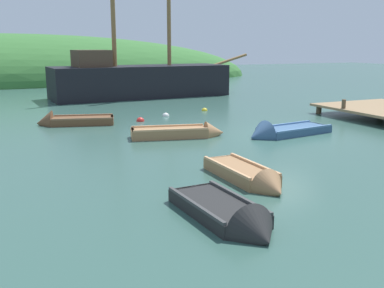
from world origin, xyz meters
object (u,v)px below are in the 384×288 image
Objects in this scene: rowboat_portside at (231,219)px; buoy_yellow at (204,111)px; sailing_ship at (139,84)px; rowboat_outer_right at (281,134)px; rowboat_near_dock at (69,122)px; rowboat_center at (250,178)px; rowboat_far at (183,134)px; buoy_white at (166,116)px; buoy_red at (140,121)px.

rowboat_portside is 9.64× the size of buoy_yellow.
sailing_ship is 3.76× the size of rowboat_outer_right.
rowboat_outer_right is at bearing 155.05° from rowboat_near_dock.
rowboat_portside is (-6.25, -7.19, 0.00)m from rowboat_outer_right.
rowboat_far is at bearing 172.25° from rowboat_center.
buoy_red is (-1.68, -0.98, 0.00)m from buoy_white.
buoy_red is at bearing -173.08° from rowboat_near_dock.
buoy_red reaches higher than buoy_yellow.
rowboat_near_dock is (-6.35, -9.56, -0.79)m from sailing_ship.
rowboat_portside is at bearing -40.18° from rowboat_center.
buoy_white reaches higher than buoy_yellow.
rowboat_portside is at bearing -105.57° from sailing_ship.
buoy_yellow is at bearing 23.98° from buoy_red.
rowboat_near_dock is (-1.20, 13.29, 0.02)m from rowboat_portside.
rowboat_near_dock is (-3.69, 4.75, -0.03)m from rowboat_far.
sailing_ship is 14.58m from rowboat_far.
sailing_ship is 9.16m from buoy_white.
rowboat_near_dock is at bearing 140.60° from rowboat_far.
rowboat_far is at bearing -28.25° from rowboat_outer_right.
rowboat_portside is (-5.15, -22.86, -0.81)m from sailing_ship.
rowboat_portside is at bearing 109.52° from rowboat_near_dock.
rowboat_outer_right is 12.14× the size of buoy_yellow.
sailing_ship is 4.73× the size of rowboat_center.
sailing_ship reaches higher than buoy_white.
rowboat_outer_right is 1.10× the size of rowboat_near_dock.
buoy_red is at bearing -109.93° from sailing_ship.
buoy_red is at bearing -156.02° from buoy_yellow.
buoy_yellow is at bearing -154.46° from rowboat_near_dock.
rowboat_center is 0.88× the size of rowboat_near_dock.
sailing_ship is 4.73× the size of rowboat_portside.
rowboat_portside is 13.03m from buoy_red.
buoy_yellow is (6.44, 14.80, -0.09)m from rowboat_portside.
rowboat_center is (-4.43, -4.92, 0.02)m from rowboat_outer_right.
sailing_ship reaches higher than rowboat_outer_right.
rowboat_far is 4.34m from buoy_red.
buoy_white is at bearing -101.65° from sailing_ship.
buoy_white is 1.09× the size of buoy_yellow.
rowboat_outer_right is 1.26× the size of rowboat_portside.
rowboat_outer_right reaches higher than buoy_red.
sailing_ship is 41.70× the size of buoy_white.
rowboat_portside is 13.35m from rowboat_near_dock.
buoy_yellow is (4.63, 12.53, -0.10)m from rowboat_center.
buoy_red is (-4.16, 5.67, -0.08)m from rowboat_outer_right.
buoy_yellow is at bearing -83.74° from sailing_ship.
rowboat_outer_right is 9.53m from rowboat_portside.
sailing_ship is 45.63× the size of buoy_yellow.
buoy_white is (3.76, 13.85, -0.09)m from rowboat_portside.
rowboat_portside is at bearing -99.20° from buoy_red.
buoy_red is (3.28, -0.43, -0.10)m from rowboat_near_dock.
rowboat_far is 9.91× the size of buoy_red.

